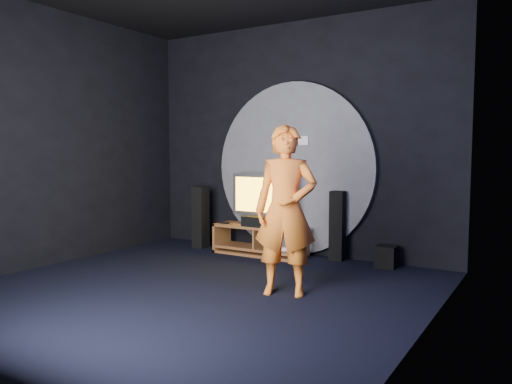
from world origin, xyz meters
TOP-DOWN VIEW (x-y plane):
  - floor at (0.00, 0.00)m, footprint 5.00×5.00m
  - back_wall at (0.00, 2.50)m, footprint 5.00×0.04m
  - left_wall at (-2.50, 0.00)m, footprint 0.04×5.00m
  - right_wall at (2.50, 0.00)m, footprint 0.04×5.00m
  - wall_disc_panel at (0.00, 2.44)m, footprint 2.60×0.11m
  - media_console at (-0.34, 2.05)m, footprint 1.45×0.45m
  - tv at (-0.35, 2.12)m, footprint 1.03×0.22m
  - center_speaker at (-0.35, 1.90)m, footprint 0.40×0.15m
  - remote at (-0.92, 1.93)m, footprint 0.18×0.05m
  - tower_speaker_left at (-1.47, 2.05)m, footprint 0.20×0.22m
  - tower_speaker_right at (0.78, 2.35)m, footprint 0.20×0.22m
  - subwoofer at (1.52, 2.25)m, footprint 0.27×0.27m
  - player at (0.94, 0.44)m, footprint 0.79×0.64m

SIDE VIEW (x-z plane):
  - floor at x=0.00m, z-range 0.00..0.00m
  - subwoofer at x=1.52m, z-range 0.00..0.29m
  - media_console at x=-0.34m, z-range -0.03..0.42m
  - remote at x=-0.92m, z-range 0.45..0.47m
  - tower_speaker_left at x=-1.47m, z-range 0.00..1.00m
  - tower_speaker_right at x=0.78m, z-range 0.00..1.00m
  - center_speaker at x=-0.35m, z-range 0.45..0.60m
  - tv at x=-0.35m, z-range 0.49..1.26m
  - player at x=0.94m, z-range 0.00..1.85m
  - wall_disc_panel at x=0.00m, z-range 0.00..2.60m
  - back_wall at x=0.00m, z-range 0.00..3.50m
  - left_wall at x=-2.50m, z-range 0.00..3.50m
  - right_wall at x=2.50m, z-range 0.00..3.50m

